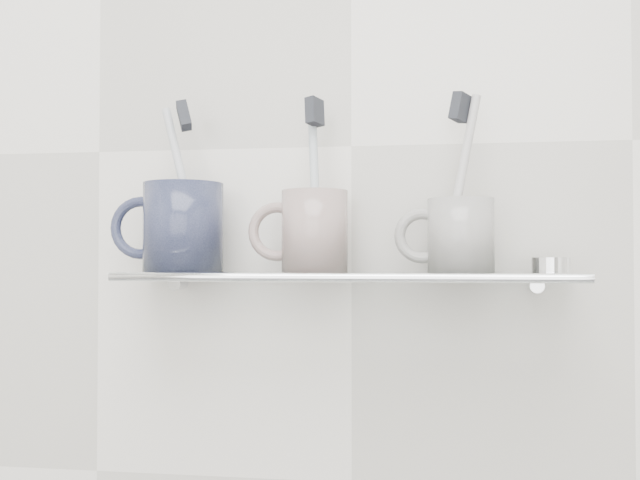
% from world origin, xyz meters
% --- Properties ---
extents(wall_back, '(2.50, 0.00, 2.50)m').
position_xyz_m(wall_back, '(0.00, 1.10, 1.25)').
color(wall_back, silver).
rests_on(wall_back, ground).
extents(shelf_glass, '(0.50, 0.12, 0.01)m').
position_xyz_m(shelf_glass, '(0.00, 1.04, 1.10)').
color(shelf_glass, silver).
rests_on(shelf_glass, wall_back).
extents(shelf_rail, '(0.50, 0.01, 0.01)m').
position_xyz_m(shelf_rail, '(0.00, 0.98, 1.10)').
color(shelf_rail, silver).
rests_on(shelf_rail, shelf_glass).
extents(bracket_left, '(0.02, 0.03, 0.02)m').
position_xyz_m(bracket_left, '(-0.21, 1.09, 1.09)').
color(bracket_left, silver).
rests_on(bracket_left, wall_back).
extents(bracket_right, '(0.02, 0.03, 0.02)m').
position_xyz_m(bracket_right, '(0.21, 1.09, 1.09)').
color(bracket_right, silver).
rests_on(bracket_right, wall_back).
extents(mug_left, '(0.10, 0.10, 0.10)m').
position_xyz_m(mug_left, '(-0.19, 1.04, 1.15)').
color(mug_left, '#171B30').
rests_on(mug_left, shelf_glass).
extents(mug_left_handle, '(0.07, 0.01, 0.07)m').
position_xyz_m(mug_left_handle, '(-0.24, 1.04, 1.15)').
color(mug_left_handle, '#171B30').
rests_on(mug_left_handle, mug_left).
extents(toothbrush_left, '(0.06, 0.04, 0.19)m').
position_xyz_m(toothbrush_left, '(-0.19, 1.04, 1.20)').
color(toothbrush_left, silver).
rests_on(toothbrush_left, mug_left).
extents(bristles_left, '(0.03, 0.03, 0.04)m').
position_xyz_m(bristles_left, '(-0.19, 1.04, 1.28)').
color(bristles_left, '#24262C').
rests_on(bristles_left, toothbrush_left).
extents(mug_center, '(0.08, 0.08, 0.09)m').
position_xyz_m(mug_center, '(-0.04, 1.04, 1.15)').
color(mug_center, silver).
rests_on(mug_center, shelf_glass).
extents(mug_center_handle, '(0.07, 0.01, 0.07)m').
position_xyz_m(mug_center_handle, '(-0.08, 1.04, 1.15)').
color(mug_center_handle, silver).
rests_on(mug_center_handle, mug_center).
extents(toothbrush_center, '(0.02, 0.04, 0.19)m').
position_xyz_m(toothbrush_center, '(-0.04, 1.04, 1.20)').
color(toothbrush_center, silver).
rests_on(toothbrush_center, mug_center).
extents(bristles_center, '(0.02, 0.03, 0.03)m').
position_xyz_m(bristles_center, '(-0.04, 1.04, 1.28)').
color(bristles_center, '#24262C').
rests_on(bristles_center, toothbrush_center).
extents(mug_right, '(0.08, 0.08, 0.08)m').
position_xyz_m(mug_right, '(0.13, 1.04, 1.14)').
color(mug_right, white).
rests_on(mug_right, shelf_glass).
extents(mug_right_handle, '(0.06, 0.01, 0.06)m').
position_xyz_m(mug_right_handle, '(0.08, 1.04, 1.14)').
color(mug_right_handle, white).
rests_on(mug_right_handle, mug_right).
extents(toothbrush_right, '(0.05, 0.02, 0.19)m').
position_xyz_m(toothbrush_right, '(0.13, 1.04, 1.20)').
color(toothbrush_right, beige).
rests_on(toothbrush_right, mug_right).
extents(bristles_right, '(0.03, 0.03, 0.03)m').
position_xyz_m(bristles_right, '(0.13, 1.04, 1.28)').
color(bristles_right, '#24262C').
rests_on(bristles_right, toothbrush_right).
extents(chrome_cap, '(0.04, 0.04, 0.02)m').
position_xyz_m(chrome_cap, '(0.22, 1.04, 1.11)').
color(chrome_cap, silver).
rests_on(chrome_cap, shelf_glass).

